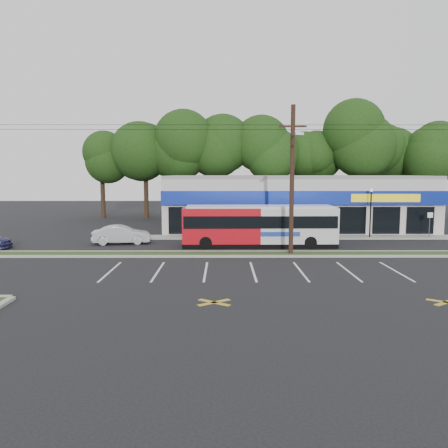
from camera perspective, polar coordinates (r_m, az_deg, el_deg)
name	(u,v)px	position (r m, az deg, el deg)	size (l,w,h in m)	color
ground	(247,258)	(28.82, 3.08, -4.43)	(120.00, 120.00, 0.00)	black
grass_strip	(247,254)	(29.78, 2.97, -3.94)	(40.00, 1.60, 0.12)	#253816
curb_south	(247,256)	(28.95, 3.07, -4.23)	(40.00, 0.25, 0.14)	#9E9E93
curb_north	(246,252)	(30.62, 2.89, -3.63)	(40.00, 0.25, 0.14)	#9E9E93
sidewalk	(299,237)	(38.21, 9.82, -1.70)	(32.00, 2.20, 0.10)	#9E9E93
strip_mall	(293,202)	(44.81, 8.99, 2.88)	(25.00, 12.55, 5.30)	beige
utility_pole	(290,175)	(29.50, 8.58, 6.35)	(50.00, 2.77, 10.00)	black
lamp_post	(371,207)	(39.23, 18.62, 2.12)	(0.30, 0.30, 4.25)	black
sign_post	(430,220)	(41.01, 25.29, 0.44)	(0.45, 0.10, 2.23)	#59595E
tree_line	(268,150)	(54.60, 5.82, 9.64)	(46.76, 6.76, 11.83)	black
metrobus	(259,225)	(33.08, 4.64, -0.12)	(11.61, 2.61, 3.11)	#B30D17
car_dark	(292,234)	(35.57, 8.94, -1.26)	(1.63, 4.04, 1.38)	black
car_silver	(121,235)	(35.20, -13.26, -1.37)	(1.55, 4.44, 1.46)	#A7A8AE
pedestrian_a	(282,233)	(35.20, 7.58, -1.20)	(0.56, 0.37, 1.53)	silver
pedestrian_b	(308,231)	(35.61, 10.85, -0.85)	(0.93, 0.73, 1.92)	beige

